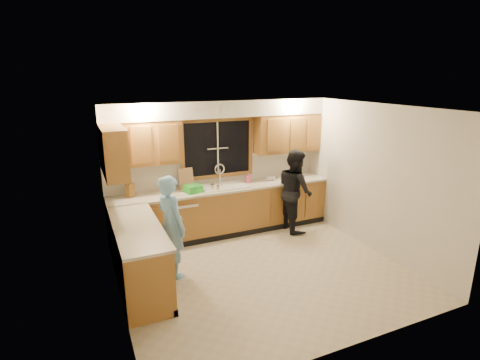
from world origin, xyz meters
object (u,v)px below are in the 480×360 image
(man, at_px, (171,226))
(woman, at_px, (295,190))
(sink, at_px, (224,190))
(dishwasher, at_px, (181,219))
(soap_bottle, at_px, (248,177))
(bowl, at_px, (270,179))
(stove, at_px, (146,276))
(knife_block, at_px, (130,190))
(dish_crate, at_px, (193,189))

(man, xyz_separation_m, woman, (2.60, 0.75, 0.01))
(sink, bearing_deg, dishwasher, -179.01)
(soap_bottle, distance_m, bowl, 0.48)
(stove, distance_m, bowl, 3.44)
(man, xyz_separation_m, knife_block, (-0.39, 1.26, 0.26))
(sink, xyz_separation_m, knife_block, (-1.67, 0.11, 0.17))
(sink, relative_size, bowl, 4.18)
(stove, bearing_deg, dish_crate, 55.92)
(woman, bearing_deg, bowl, 38.50)
(sink, height_order, woman, woman)
(stove, distance_m, knife_block, 2.03)
(woman, bearing_deg, knife_block, 86.65)
(sink, relative_size, man, 0.55)
(dishwasher, xyz_separation_m, dish_crate, (0.23, -0.06, 0.57))
(man, relative_size, dish_crate, 5.67)
(stove, xyz_separation_m, woman, (3.12, 1.43, 0.35))
(dishwasher, xyz_separation_m, stove, (-0.95, -1.81, 0.04))
(bowl, bearing_deg, knife_block, 179.12)
(dishwasher, relative_size, soap_bottle, 4.13)
(woman, bearing_deg, stove, 120.91)
(dishwasher, relative_size, stove, 0.91)
(bowl, bearing_deg, woman, -57.77)
(knife_block, bearing_deg, bowl, -39.06)
(sink, height_order, bowl, sink)
(knife_block, bearing_deg, dish_crate, -48.32)
(man, relative_size, knife_block, 6.60)
(sink, distance_m, stove, 2.60)
(dishwasher, distance_m, dish_crate, 0.62)
(woman, height_order, bowl, woman)
(man, height_order, dish_crate, man)
(stove, xyz_separation_m, dish_crate, (1.18, 1.75, 0.53))
(woman, bearing_deg, sink, 79.56)
(man, bearing_deg, knife_block, -2.04)
(knife_block, xyz_separation_m, dish_crate, (1.05, -0.19, -0.05))
(soap_bottle, relative_size, bowl, 0.96)
(man, distance_m, woman, 2.71)
(stove, xyz_separation_m, man, (0.52, 0.68, 0.33))
(stove, bearing_deg, knife_block, 86.23)
(dishwasher, relative_size, woman, 0.51)
(woman, height_order, soap_bottle, woman)
(knife_block, relative_size, soap_bottle, 1.19)
(sink, xyz_separation_m, man, (-1.28, -1.15, -0.08))
(woman, relative_size, knife_block, 6.72)
(soap_bottle, xyz_separation_m, bowl, (0.48, -0.02, -0.07))
(woman, height_order, knife_block, woman)
(dishwasher, xyz_separation_m, man, (-0.43, -1.13, 0.37))
(stove, bearing_deg, dishwasher, 62.31)
(dishwasher, distance_m, soap_bottle, 1.53)
(stove, bearing_deg, woman, 24.64)
(sink, height_order, knife_block, sink)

